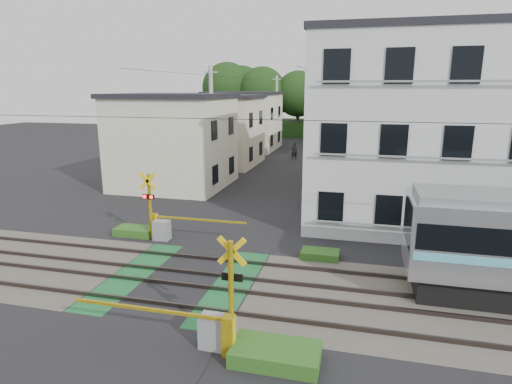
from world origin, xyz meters
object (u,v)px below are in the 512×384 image
(crossing_signal_near, at_px, (216,324))
(crossing_signal_far, at_px, (160,224))
(pedestrian, at_px, (294,151))
(apartment_block, at_px, (415,129))

(crossing_signal_near, distance_m, crossing_signal_far, 8.95)
(pedestrian, bearing_deg, crossing_signal_near, 73.96)
(crossing_signal_far, distance_m, apartment_block, 13.14)
(crossing_signal_near, xyz_separation_m, apartment_block, (5.91, 13.15, 3.94))
(apartment_block, bearing_deg, crossing_signal_far, -152.22)
(crossing_signal_near, xyz_separation_m, pedestrian, (-2.84, 30.69, 0.12))
(apartment_block, bearing_deg, pedestrian, 116.51)
(pedestrian, bearing_deg, apartment_block, 95.19)
(crossing_signal_far, relative_size, pedestrian, 2.84)
(crossing_signal_near, bearing_deg, pedestrian, 95.28)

